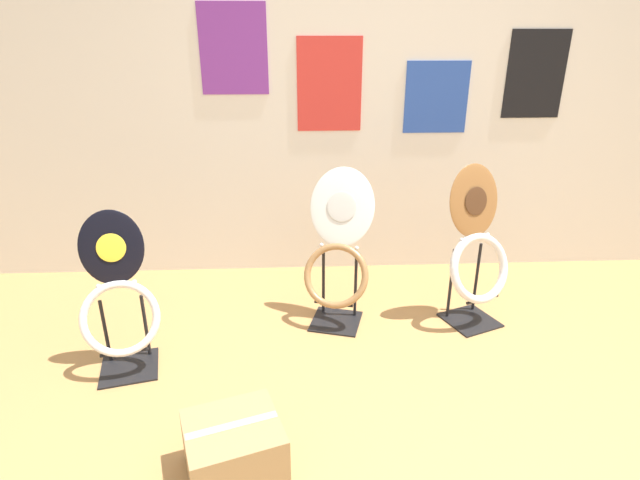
% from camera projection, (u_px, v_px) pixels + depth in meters
% --- Properties ---
extents(wall_back, '(8.00, 0.07, 2.60)m').
position_uv_depth(wall_back, '(372.00, 83.00, 3.24)').
color(wall_back, silver).
rests_on(wall_back, ground_plane).
extents(toilet_seat_display_jazz_black, '(0.41, 0.34, 0.83)m').
position_uv_depth(toilet_seat_display_jazz_black, '(119.00, 303.00, 2.44)').
color(toilet_seat_display_jazz_black, black).
rests_on(toilet_seat_display_jazz_black, ground_plane).
extents(toilet_seat_display_woodgrain, '(0.45, 0.38, 0.94)m').
position_uv_depth(toilet_seat_display_woodgrain, '(477.00, 251.00, 2.84)').
color(toilet_seat_display_woodgrain, black).
rests_on(toilet_seat_display_woodgrain, ground_plane).
extents(toilet_seat_display_white_plain, '(0.46, 0.44, 0.90)m').
position_uv_depth(toilet_seat_display_white_plain, '(338.00, 255.00, 2.86)').
color(toilet_seat_display_white_plain, black).
rests_on(toilet_seat_display_white_plain, ground_plane).
extents(storage_box, '(0.43, 0.41, 0.24)m').
position_uv_depth(storage_box, '(234.00, 450.00, 1.90)').
color(storage_box, '#A37F51').
rests_on(storage_box, ground_plane).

